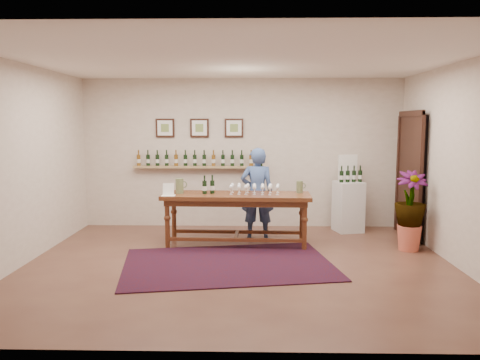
{
  "coord_description": "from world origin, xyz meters",
  "views": [
    {
      "loc": [
        0.16,
        -6.34,
        1.97
      ],
      "look_at": [
        0.0,
        0.8,
        1.1
      ],
      "focal_mm": 35.0,
      "sensor_mm": 36.0,
      "label": 1
    }
  ],
  "objects_px": {
    "potted_plant": "(410,211)",
    "person": "(257,193)",
    "display_pedestal": "(348,207)",
    "tasting_table": "(236,202)"
  },
  "relations": [
    {
      "from": "tasting_table",
      "to": "person",
      "type": "height_order",
      "value": "person"
    },
    {
      "from": "tasting_table",
      "to": "potted_plant",
      "type": "relative_size",
      "value": 2.23
    },
    {
      "from": "potted_plant",
      "to": "person",
      "type": "distance_m",
      "value": 2.47
    },
    {
      "from": "tasting_table",
      "to": "display_pedestal",
      "type": "distance_m",
      "value": 2.26
    },
    {
      "from": "display_pedestal",
      "to": "person",
      "type": "bearing_deg",
      "value": -162.1
    },
    {
      "from": "tasting_table",
      "to": "potted_plant",
      "type": "bearing_deg",
      "value": -3.85
    },
    {
      "from": "potted_plant",
      "to": "person",
      "type": "relative_size",
      "value": 0.69
    },
    {
      "from": "potted_plant",
      "to": "tasting_table",
      "type": "bearing_deg",
      "value": 174.28
    },
    {
      "from": "tasting_table",
      "to": "display_pedestal",
      "type": "bearing_deg",
      "value": 28.47
    },
    {
      "from": "display_pedestal",
      "to": "person",
      "type": "xyz_separation_m",
      "value": [
        -1.67,
        -0.54,
        0.32
      ]
    }
  ]
}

